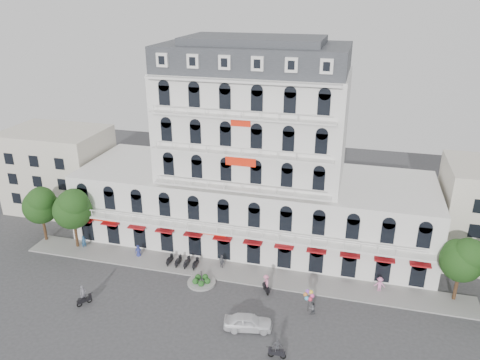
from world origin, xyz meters
name	(u,v)px	position (x,y,z in m)	size (l,w,h in m)	color
ground	(210,322)	(0.00, 0.00, 0.00)	(120.00, 120.00, 0.00)	#38383A
sidewalk	(234,272)	(0.00, 9.00, 0.08)	(53.00, 4.00, 0.16)	gray
main_building	(253,167)	(0.00, 18.00, 9.96)	(45.00, 15.00, 25.80)	silver
flank_building_west	(59,169)	(-30.00, 20.00, 6.00)	(14.00, 10.00, 12.00)	beige
traffic_island	(201,281)	(-3.00, 6.00, 0.26)	(3.20, 3.20, 1.60)	gray
parked_scooter_row	(183,266)	(-6.35, 8.80, 0.00)	(4.40, 1.80, 1.10)	black
tree_west_outer	(40,204)	(-25.95, 9.98, 5.35)	(4.50, 4.48, 7.76)	#382314
tree_west_inner	(72,207)	(-20.95, 9.48, 5.68)	(4.76, 4.76, 8.25)	#382314
tree_east_inner	(463,258)	(24.05, 9.98, 5.21)	(4.40, 4.37, 7.57)	#382314
parked_car	(248,322)	(3.91, -0.05, 0.81)	(1.91, 4.74, 1.61)	white
rider_west	(84,296)	(-13.62, -0.75, 1.08)	(1.15, 1.46, 2.33)	black
rider_northeast	(277,349)	(7.34, -3.14, 1.03)	(1.70, 0.43, 2.11)	black
rider_center	(266,283)	(4.35, 6.25, 1.16)	(1.12, 1.53, 2.20)	black
pedestrian_left	(138,251)	(-12.38, 9.36, 0.82)	(0.80, 0.52, 1.64)	navy
pedestrian_mid	(222,262)	(-1.65, 9.50, 0.89)	(1.04, 0.43, 1.78)	slate
pedestrian_right	(380,285)	(16.31, 9.50, 0.91)	(1.18, 0.68, 1.82)	pink
pedestrian_far	(84,242)	(-20.00, 9.50, 0.88)	(0.64, 0.42, 1.77)	navy
balloon_vendor	(311,303)	(9.46, 3.92, 1.28)	(1.46, 1.33, 2.45)	#53545A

